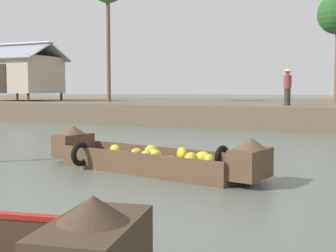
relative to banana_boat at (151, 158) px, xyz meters
name	(u,v)px	position (x,y,z in m)	size (l,w,h in m)	color
ground_plane	(204,145)	(-0.48, 4.55, -0.29)	(300.00, 300.00, 0.00)	#596056
riverbank_strip	(289,109)	(-0.48, 19.99, 0.22)	(160.00, 20.00, 1.01)	brown
banana_boat	(151,158)	(0.00, 0.00, 0.00)	(5.13, 1.88, 0.85)	brown
stilt_house_left	(22,74)	(-16.64, 14.27, 2.46)	(4.95, 4.04, 3.74)	#4C3826
vendor_person	(288,85)	(0.73, 12.09, 1.65)	(0.44, 0.44, 1.66)	#332D28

